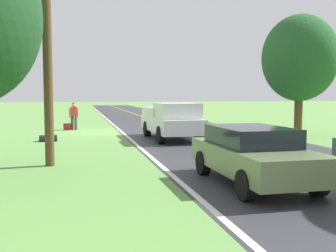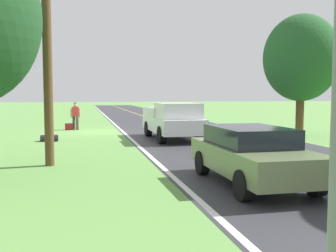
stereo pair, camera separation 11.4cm
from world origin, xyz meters
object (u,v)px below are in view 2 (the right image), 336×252
tree_far_side_near (301,58)px  sedan_ahead_same_lane (252,154)px  hitchhiker_walking (76,114)px  pickup_truck_passing (173,120)px  utility_pole_roadside (47,41)px  suitcase_carried (69,127)px

tree_far_side_near → sedan_ahead_same_lane: bearing=54.1°
hitchhiker_walking → sedan_ahead_same_lane: (-4.51, 16.47, -0.23)m
pickup_truck_passing → utility_pole_roadside: utility_pole_roadside is taller
hitchhiker_walking → pickup_truck_passing: bearing=125.4°
hitchhiker_walking → tree_far_side_near: size_ratio=0.27×
hitchhiker_walking → pickup_truck_passing: size_ratio=0.32×
tree_far_side_near → pickup_truck_passing: bearing=3.6°
pickup_truck_passing → tree_far_side_near: bearing=-176.4°
pickup_truck_passing → utility_pole_roadside: size_ratio=0.71×
suitcase_carried → pickup_truck_passing: pickup_truck_passing is taller
sedan_ahead_same_lane → utility_pole_roadside: (5.10, -3.68, 3.08)m
sedan_ahead_same_lane → utility_pole_roadside: bearing=-35.8°
hitchhiker_walking → utility_pole_roadside: size_ratio=0.23×
suitcase_carried → pickup_truck_passing: size_ratio=0.08×
suitcase_carried → sedan_ahead_same_lane: 17.13m
tree_far_side_near → sedan_ahead_same_lane: (7.38, 10.19, -3.40)m
suitcase_carried → pickup_truck_passing: (-5.20, 6.66, 0.76)m
hitchhiker_walking → sedan_ahead_same_lane: bearing=105.3°
hitchhiker_walking → pickup_truck_passing: (-4.78, 6.74, -0.01)m
utility_pole_roadside → suitcase_carried: bearing=-90.8°
hitchhiker_walking → pickup_truck_passing: pickup_truck_passing is taller
hitchhiker_walking → utility_pole_roadside: 13.12m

